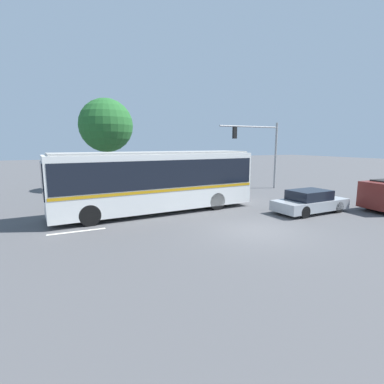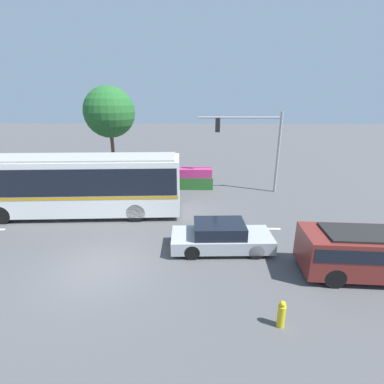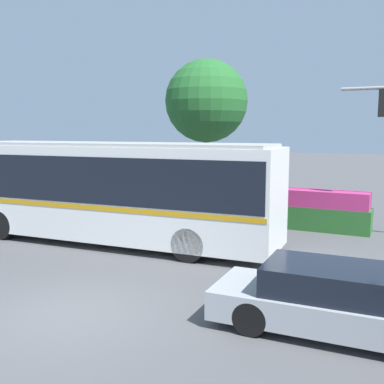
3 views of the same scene
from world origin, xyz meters
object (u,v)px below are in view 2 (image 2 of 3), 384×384
object	(u,v)px
traffic_light_pole	(257,139)
suv_left_lane	(367,250)
city_bus	(78,182)
sedan_foreground	(221,237)
fire_hydrant	(281,314)
street_tree_left	(109,112)

from	to	relation	value
traffic_light_pole	suv_left_lane	bearing A→B (deg)	102.61
city_bus	traffic_light_pole	xyz separation A→B (m)	(10.60, 4.29, 1.81)
city_bus	sedan_foreground	size ratio (longest dim) A/B	2.59
suv_left_lane	city_bus	bearing A→B (deg)	159.79
suv_left_lane	fire_hydrant	distance (m)	4.59
sedan_foreground	traffic_light_pole	bearing A→B (deg)	67.47
sedan_foreground	street_tree_left	size ratio (longest dim) A/B	0.59
suv_left_lane	sedan_foreground	bearing A→B (deg)	164.45
city_bus	sedan_foreground	bearing A→B (deg)	150.40
city_bus	sedan_foreground	world-z (taller)	city_bus
suv_left_lane	street_tree_left	size ratio (longest dim) A/B	0.64
city_bus	street_tree_left	xyz separation A→B (m)	(-0.96, 9.68, 3.34)
city_bus	suv_left_lane	distance (m)	13.93
sedan_foreground	street_tree_left	bearing A→B (deg)	120.42
city_bus	fire_hydrant	bearing A→B (deg)	134.91
traffic_light_pole	sedan_foreground	bearing A→B (deg)	69.64
traffic_light_pole	fire_hydrant	xyz separation A→B (m)	(-1.59, -12.30, -3.29)
city_bus	sedan_foreground	distance (m)	8.58
sedan_foreground	street_tree_left	distance (m)	16.59
traffic_light_pole	fire_hydrant	world-z (taller)	traffic_light_pole
traffic_light_pole	street_tree_left	world-z (taller)	street_tree_left
street_tree_left	sedan_foreground	bearing A→B (deg)	-57.42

